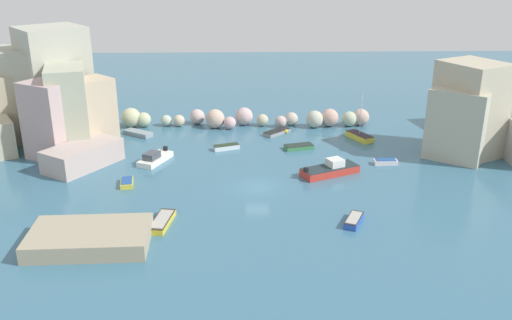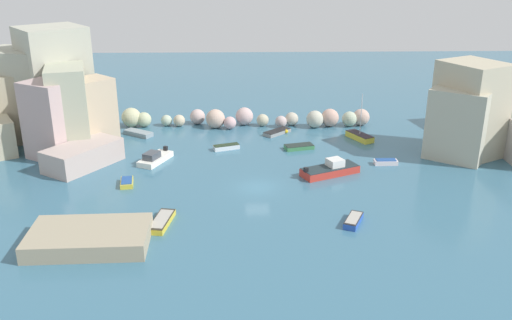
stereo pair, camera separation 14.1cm
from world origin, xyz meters
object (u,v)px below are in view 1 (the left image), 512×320
object	(u,v)px
moored_boat_6	(359,136)
moored_boat_8	(299,147)
moored_boat_5	(331,169)
moored_boat_3	(162,221)
moored_boat_4	(354,220)
moored_boat_1	(138,133)
moored_boat_9	(127,183)
stone_dock	(90,238)
moored_boat_2	(386,162)
moored_boat_7	(155,158)
moored_boat_0	(277,132)
channel_buoy	(286,131)
moored_boat_10	(226,147)

from	to	relation	value
moored_boat_6	moored_boat_8	size ratio (longest dim) A/B	1.59
moored_boat_5	moored_boat_6	size ratio (longest dim) A/B	1.13
moored_boat_3	moored_boat_4	xyz separation A→B (m)	(17.02, -0.30, 0.02)
moored_boat_1	moored_boat_5	distance (m)	27.08
moored_boat_4	moored_boat_9	xyz separation A→B (m)	(-21.79, 9.25, -0.05)
stone_dock	moored_boat_9	world-z (taller)	stone_dock
moored_boat_2	moored_boat_7	world-z (taller)	moored_boat_7
moored_boat_0	stone_dock	bearing A→B (deg)	15.53
moored_boat_6	moored_boat_7	xyz separation A→B (m)	(-25.11, -7.44, 0.06)
moored_boat_2	moored_boat_4	world-z (taller)	same
channel_buoy	moored_boat_4	distance (m)	26.30
moored_boat_8	moored_boat_10	distance (m)	8.88
stone_dock	moored_boat_1	bearing A→B (deg)	91.88
moored_boat_1	moored_boat_7	bearing A→B (deg)	143.42
moored_boat_2	moored_boat_10	size ratio (longest dim) A/B	0.80
moored_boat_8	moored_boat_9	distance (m)	21.68
moored_boat_10	moored_boat_6	bearing A→B (deg)	171.85
moored_boat_2	moored_boat_6	world-z (taller)	moored_boat_6
moored_boat_1	moored_boat_6	bearing A→B (deg)	-151.26
moored_boat_1	moored_boat_8	xyz separation A→B (m)	(20.54, -5.85, -0.02)
moored_boat_0	moored_boat_1	bearing A→B (deg)	-43.32
stone_dock	moored_boat_0	distance (m)	33.78
moored_boat_2	moored_boat_9	size ratio (longest dim) A/B	0.99
moored_boat_1	moored_boat_9	size ratio (longest dim) A/B	1.55
moored_boat_6	moored_boat_3	bearing A→B (deg)	-71.31
moored_boat_2	moored_boat_4	size ratio (longest dim) A/B	0.82
moored_boat_6	moored_boat_8	world-z (taller)	moored_boat_6
stone_dock	moored_boat_9	xyz separation A→B (m)	(0.66, 12.49, -0.43)
stone_dock	moored_boat_10	xyz separation A→B (m)	(10.71, 23.12, -0.40)
moored_boat_0	moored_boat_7	xyz separation A→B (m)	(-14.68, -10.00, 0.23)
moored_boat_3	moored_boat_7	bearing A→B (deg)	-160.07
moored_boat_1	moored_boat_6	distance (m)	28.77
moored_boat_3	moored_boat_6	size ratio (longest dim) A/B	0.74
stone_dock	moored_boat_10	size ratio (longest dim) A/B	2.93
moored_boat_3	moored_boat_4	bearing A→B (deg)	98.57
channel_buoy	moored_boat_10	distance (m)	9.90
moored_boat_3	moored_boat_5	bearing A→B (deg)	133.56
moored_boat_6	moored_boat_9	distance (m)	30.45
moored_boat_2	moored_boat_9	bearing A→B (deg)	-170.61
moored_boat_8	moored_boat_10	bearing A→B (deg)	-14.84
moored_boat_7	moored_boat_9	world-z (taller)	moored_boat_7
channel_buoy	moored_boat_3	xyz separation A→B (m)	(-13.06, -25.70, 0.03)
moored_boat_7	moored_boat_9	xyz separation A→B (m)	(-1.95, -6.52, -0.21)
moored_boat_1	moored_boat_2	bearing A→B (deg)	-167.18
moored_boat_6	moored_boat_7	size ratio (longest dim) A/B	1.15
moored_boat_4	moored_boat_5	xyz separation A→B (m)	(-0.28, 11.58, 0.24)
moored_boat_0	moored_boat_8	distance (m)	6.38
stone_dock	moored_boat_3	xyz separation A→B (m)	(5.44, 3.54, -0.41)
moored_boat_5	moored_boat_10	bearing A→B (deg)	119.42
moored_boat_3	moored_boat_4	distance (m)	17.02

